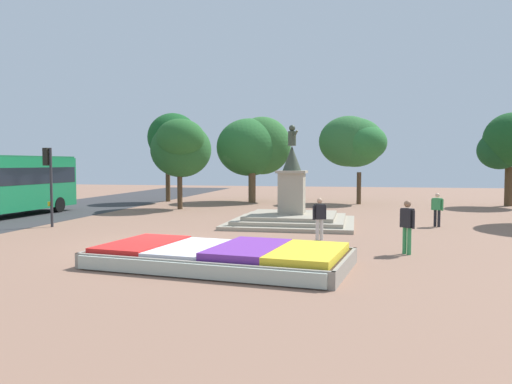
# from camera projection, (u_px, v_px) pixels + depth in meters

# --- Properties ---
(ground_plane) EXTENTS (91.28, 91.28, 0.00)m
(ground_plane) POSITION_uv_depth(u_px,v_px,m) (159.00, 246.00, 17.40)
(ground_plane) COLOR #8C6651
(flower_planter) EXTENTS (7.60, 4.53, 0.62)m
(flower_planter) POSITION_uv_depth(u_px,v_px,m) (222.00, 256.00, 14.03)
(flower_planter) COLOR #38281C
(flower_planter) RESTS_ON ground_plane
(statue_monument) EXTENTS (5.81, 5.81, 4.69)m
(statue_monument) POSITION_uv_depth(u_px,v_px,m) (292.00, 211.00, 23.59)
(statue_monument) COLOR #9D937E
(statue_monument) RESTS_ON ground_plane
(traffic_light_mid_block) EXTENTS (0.41, 0.29, 3.59)m
(traffic_light_mid_block) POSITION_uv_depth(u_px,v_px,m) (49.00, 173.00, 22.55)
(traffic_light_mid_block) COLOR #2D2D33
(traffic_light_mid_block) RESTS_ON ground_plane
(city_bus) EXTENTS (2.87, 9.57, 3.30)m
(city_bus) POSITION_uv_depth(u_px,v_px,m) (3.00, 182.00, 26.54)
(city_bus) COLOR #197A47
(city_bus) RESTS_ON ground_plane
(pedestrian_with_handbag) EXTENTS (0.50, 0.39, 1.59)m
(pedestrian_with_handbag) POSITION_uv_depth(u_px,v_px,m) (319.00, 216.00, 18.72)
(pedestrian_with_handbag) COLOR beige
(pedestrian_with_handbag) RESTS_ON ground_plane
(pedestrian_near_planter) EXTENTS (0.43, 0.43, 1.72)m
(pedestrian_near_planter) POSITION_uv_depth(u_px,v_px,m) (407.00, 223.00, 15.80)
(pedestrian_near_planter) COLOR #338C4C
(pedestrian_near_planter) RESTS_ON ground_plane
(pedestrian_crossing_plaza) EXTENTS (0.49, 0.39, 1.55)m
(pedestrian_crossing_plaza) POSITION_uv_depth(u_px,v_px,m) (437.00, 208.00, 22.65)
(pedestrian_crossing_plaza) COLOR black
(pedestrian_crossing_plaza) RESTS_ON ground_plane
(park_tree_behind_statue) EXTENTS (3.86, 4.17, 5.60)m
(park_tree_behind_statue) POSITION_uv_depth(u_px,v_px,m) (181.00, 147.00, 31.16)
(park_tree_behind_statue) COLOR #4C3823
(park_tree_behind_statue) RESTS_ON ground_plane
(park_tree_far_right) EXTENTS (3.70, 3.98, 6.57)m
(park_tree_far_right) POSITION_uv_depth(u_px,v_px,m) (173.00, 137.00, 36.80)
(park_tree_far_right) COLOR #4C3823
(park_tree_far_right) RESTS_ON ground_plane
(park_tree_street_side) EXTENTS (3.96, 3.83, 6.25)m
(park_tree_street_side) POSITION_uv_depth(u_px,v_px,m) (509.00, 143.00, 33.15)
(park_tree_street_side) COLOR #4C3823
(park_tree_street_side) RESTS_ON ground_plane
(park_tree_mid_canopy) EXTENTS (5.51, 5.19, 6.36)m
(park_tree_mid_canopy) POSITION_uv_depth(u_px,v_px,m) (253.00, 148.00, 37.07)
(park_tree_mid_canopy) COLOR brown
(park_tree_mid_canopy) RESTS_ON ground_plane
(park_tree_distant) EXTENTS (4.84, 4.01, 6.29)m
(park_tree_distant) POSITION_uv_depth(u_px,v_px,m) (354.00, 142.00, 35.81)
(park_tree_distant) COLOR #4C3823
(park_tree_distant) RESTS_ON ground_plane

